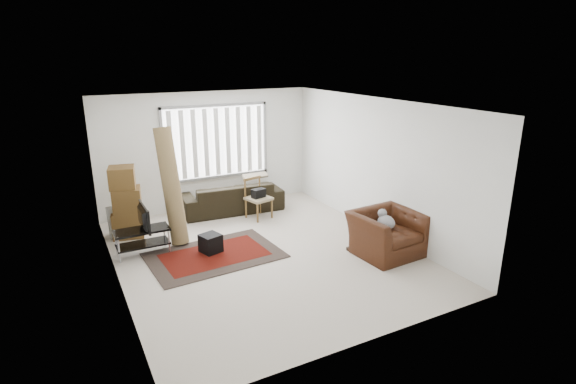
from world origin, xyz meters
name	(u,v)px	position (x,y,z in m)	size (l,w,h in m)	color
room	(252,154)	(0.03, 0.51, 1.76)	(6.00, 6.02, 2.71)	beige
persian_rug	(215,255)	(-0.83, 0.32, 0.01)	(2.39, 1.67, 0.02)	black
tv_stand	(142,236)	(-1.95, 1.00, 0.35)	(0.96, 0.43, 0.48)	black
tv	(140,218)	(-1.95, 1.00, 0.70)	(0.78, 0.10, 0.45)	black
subwoofer	(211,243)	(-0.84, 0.49, 0.19)	(0.33, 0.33, 0.33)	black
moving_boxes	(126,204)	(-2.03, 2.02, 0.66)	(0.67, 0.63, 1.42)	brown
white_flatpack	(122,221)	(-2.15, 2.05, 0.33)	(0.51, 0.07, 0.65)	silver
rolled_rug	(171,186)	(-1.29, 1.31, 1.12)	(0.33, 0.33, 2.21)	olive
sofa	(232,193)	(0.34, 2.45, 0.44)	(2.28, 0.99, 0.88)	black
side_chair	(258,196)	(0.68, 1.75, 0.50)	(0.59, 0.59, 0.90)	#877858
armchair	(388,230)	(1.99, -1.04, 0.45)	(1.28, 1.14, 0.90)	#391A0B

